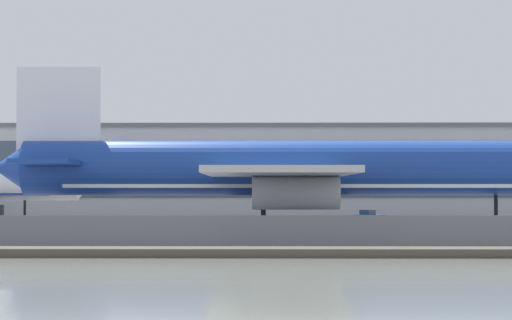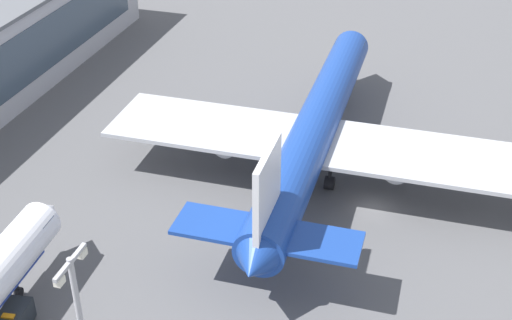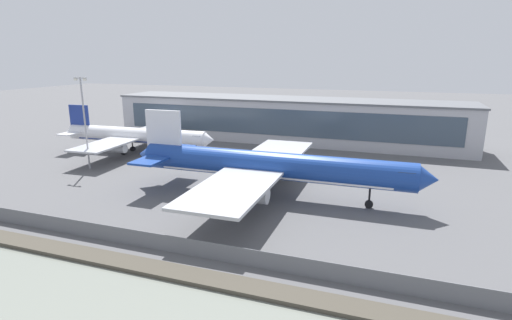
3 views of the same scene
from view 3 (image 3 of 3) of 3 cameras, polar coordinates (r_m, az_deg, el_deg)
name	(u,v)px [view 3 (image 3 of 3)]	position (r m, az deg, el deg)	size (l,w,h in m)	color
ground_plane	(222,208)	(65.28, -4.89, -6.83)	(500.00, 500.00, 0.00)	#565659
shoreline_seawall	(148,267)	(49.05, -15.14, -14.58)	(320.00, 3.00, 0.50)	#474238
perimeter_fence	(169,244)	(51.95, -12.35, -11.61)	(280.00, 0.10, 2.23)	slate
cargo_jet_blue	(266,166)	(68.63, 1.50, -0.88)	(52.87, 45.48, 14.42)	#193D93
passenger_jet_white	(134,136)	(105.22, -17.06, 3.33)	(42.34, 36.53, 11.79)	white
baggage_tug	(332,170)	(85.21, 10.78, -1.35)	(3.46, 3.32, 1.80)	#19519E
ops_van	(164,152)	(99.35, -12.98, 1.07)	(5.46, 2.88, 2.48)	#1E2328
terminal_building	(285,119)	(116.38, 4.14, 5.80)	(101.01, 16.24, 12.35)	#B2B2B7
apron_light_mast_apron_west	(84,118)	(92.82, -23.31, 5.54)	(3.20, 0.40, 19.74)	#A8A8AD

